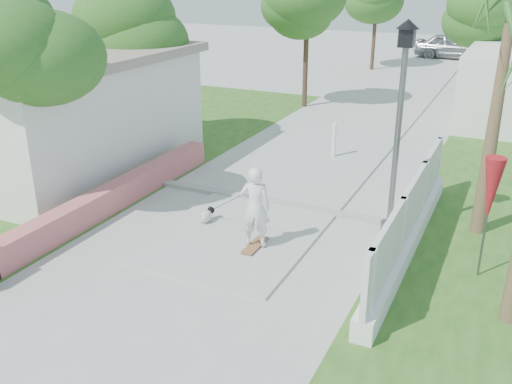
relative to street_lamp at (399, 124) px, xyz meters
The scene contains 18 objects.
ground 6.67m from the street_lamp, 117.80° to the right, with size 90.00×90.00×0.00m, color #B7B7B2.
path_strip 14.98m from the street_lamp, 101.31° to the left, with size 3.20×36.00×0.06m, color #B7B7B2.
curb 3.78m from the street_lamp, behind, with size 6.50×0.25×0.10m, color #999993.
grass_left 10.49m from the street_lamp, 165.83° to the left, with size 8.00×20.00×0.01m, color #2B591C.
pink_wall 6.83m from the street_lamp, 162.57° to the right, with size 0.45×8.20×0.80m.
house_left 10.94m from the street_lamp, behind, with size 8.40×7.40×3.23m.
lattice_fence 2.01m from the street_lamp, 44.82° to the right, with size 0.35×7.00×1.50m.
street_lamp is the anchor object (origin of this frame).
bollard 5.56m from the street_lamp, 120.96° to the left, with size 0.14×0.14×1.09m.
patio_umbrella 2.27m from the street_lamp, 27.76° to the right, with size 0.36×0.36×2.30m.
tree_left_near 7.92m from the street_lamp, 161.15° to the right, with size 3.60×3.60×5.28m.
tree_left_mid 8.96m from the street_lamp, 160.42° to the left, with size 3.20×3.20×4.85m.
tree_path_left 12.10m from the street_lamp, 119.30° to the left, with size 3.40×3.40×5.23m.
tree_path_right 14.52m from the street_lamp, 88.74° to the left, with size 3.00×3.00×4.79m.
palm_far 2.85m from the street_lamp, 30.47° to the left, with size 1.80×1.80×5.30m.
skateboarder 3.65m from the street_lamp, 152.03° to the right, with size 1.85×1.24×1.76m.
dog 4.55m from the street_lamp, 162.67° to the right, with size 0.31×0.55×0.38m.
parked_car 26.35m from the street_lamp, 94.68° to the left, with size 1.83×4.54×1.55m, color #A2A4A9.
Camera 1 is at (5.03, -5.64, 5.35)m, focal length 40.00 mm.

